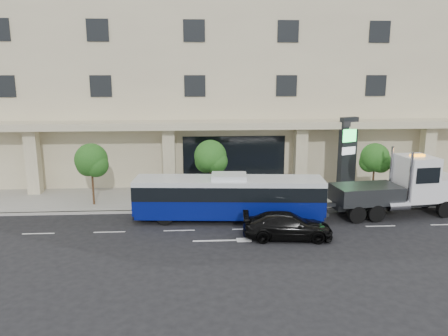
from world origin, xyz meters
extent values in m
plane|color=black|center=(0.00, 0.00, 0.00)|extent=(120.00, 120.00, 0.00)
cube|color=gray|center=(0.00, 5.00, 0.07)|extent=(120.00, 6.00, 0.15)
cube|color=gray|center=(0.00, 2.00, 0.07)|extent=(120.00, 0.30, 0.15)
cube|color=tan|center=(0.00, 15.50, 10.00)|extent=(60.00, 15.00, 20.00)
cube|color=tan|center=(0.00, 6.80, 5.20)|extent=(60.00, 2.80, 0.50)
cube|color=black|center=(0.00, 7.97, 2.15)|extent=(8.00, 0.12, 4.00)
cube|color=tan|center=(-15.00, 6.80, 2.60)|extent=(0.90, 0.90, 4.90)
cube|color=tan|center=(-5.00, 6.80, 2.60)|extent=(0.90, 0.90, 4.90)
cube|color=tan|center=(5.00, 6.80, 2.60)|extent=(0.90, 0.90, 4.90)
cube|color=tan|center=(15.00, 6.80, 2.60)|extent=(0.90, 0.90, 4.90)
cylinder|color=#422B19|center=(-10.00, 3.60, 1.55)|extent=(0.14, 0.14, 2.80)
sphere|color=#134414|center=(-10.00, 3.60, 3.27)|extent=(2.20, 2.20, 2.20)
sphere|color=#134414|center=(-9.65, 3.40, 2.95)|extent=(1.65, 1.65, 1.65)
sphere|color=#134414|center=(-10.30, 3.80, 2.87)|extent=(1.54, 1.54, 1.54)
cylinder|color=#422B19|center=(-2.00, 3.60, 1.62)|extent=(0.14, 0.14, 2.94)
sphere|color=#134414|center=(-2.00, 3.60, 3.43)|extent=(2.20, 2.20, 2.20)
sphere|color=#134414|center=(-1.65, 3.40, 3.09)|extent=(1.65, 1.65, 1.65)
sphere|color=#134414|center=(-2.30, 3.80, 3.01)|extent=(1.54, 1.54, 1.54)
cylinder|color=#422B19|center=(9.50, 3.60, 1.51)|extent=(0.14, 0.14, 2.73)
sphere|color=#134414|center=(9.50, 3.60, 3.19)|extent=(2.00, 2.00, 2.00)
sphere|color=#134414|center=(9.85, 3.40, 2.88)|extent=(1.50, 1.50, 1.50)
sphere|color=#134414|center=(9.20, 3.80, 2.80)|extent=(1.40, 1.40, 1.40)
cylinder|color=black|center=(-4.90, -0.47, 0.48)|extent=(0.98, 0.36, 0.96)
cylinder|color=black|center=(-4.74, 1.55, 0.48)|extent=(0.98, 0.36, 0.96)
cylinder|color=black|center=(2.02, -1.02, 0.48)|extent=(0.98, 0.36, 0.96)
cylinder|color=black|center=(2.18, 1.00, 0.48)|extent=(0.98, 0.36, 0.96)
cube|color=#06105D|center=(-0.98, 0.23, 0.92)|extent=(11.71, 3.32, 1.16)
cube|color=black|center=(-0.98, 0.23, 1.93)|extent=(11.72, 3.35, 0.87)
cube|color=silver|center=(-0.98, 0.23, 2.50)|extent=(11.71, 3.32, 0.29)
cube|color=silver|center=(-0.98, 0.23, 2.79)|extent=(2.23, 1.70, 0.29)
cube|color=#2D3033|center=(-6.69, 0.69, 0.43)|extent=(0.33, 2.41, 0.29)
cube|color=#2D3033|center=(4.74, -0.22, 0.43)|extent=(0.33, 2.41, 0.29)
cube|color=#2D3033|center=(9.79, 0.53, 0.78)|extent=(8.37, 1.96, 0.39)
cube|color=white|center=(12.95, 0.91, 1.71)|extent=(2.21, 2.47, 1.47)
cube|color=white|center=(11.01, 0.68, 2.40)|extent=(2.23, 2.66, 2.84)
cube|color=black|center=(11.93, 0.79, 2.84)|extent=(0.35, 2.15, 1.17)
cylinder|color=silver|center=(10.07, -0.52, 2.64)|extent=(0.20, 0.20, 3.33)
cylinder|color=silver|center=(9.81, 1.62, 2.64)|extent=(0.20, 0.20, 3.33)
cube|color=#2D3033|center=(7.71, 0.29, 1.52)|extent=(4.36, 2.82, 1.08)
cube|color=#2D3033|center=(5.37, 0.01, 0.93)|extent=(1.59, 0.46, 0.22)
cube|color=#2D3033|center=(4.79, -0.06, 0.54)|extent=(0.45, 1.78, 0.18)
cube|color=orange|center=(11.01, 0.68, 3.86)|extent=(0.91, 0.44, 0.14)
cylinder|color=black|center=(12.69, -0.15, 0.54)|extent=(1.11, 0.44, 1.08)
cylinder|color=black|center=(12.44, 1.89, 0.54)|extent=(1.11, 0.44, 1.08)
cylinder|color=black|center=(8.02, -0.71, 0.54)|extent=(1.11, 0.44, 1.08)
cylinder|color=black|center=(7.78, 1.33, 0.54)|extent=(1.11, 0.44, 1.08)
cylinder|color=black|center=(6.76, -0.86, 0.54)|extent=(1.11, 0.44, 1.08)
cylinder|color=black|center=(6.52, 1.18, 0.54)|extent=(1.11, 0.44, 1.08)
imported|color=black|center=(2.03, -3.04, 0.71)|extent=(5.07, 2.40, 1.43)
cube|color=black|center=(8.26, 5.68, 2.98)|extent=(1.48, 0.99, 5.65)
cube|color=green|center=(8.26, 5.42, 4.48)|extent=(1.15, 0.54, 0.94)
cube|color=silver|center=(8.26, 5.42, 3.35)|extent=(1.15, 0.54, 0.57)
cube|color=#262628|center=(8.26, 5.42, 5.33)|extent=(1.15, 0.54, 0.38)
camera|label=1|loc=(-2.90, -25.59, 8.95)|focal=35.00mm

